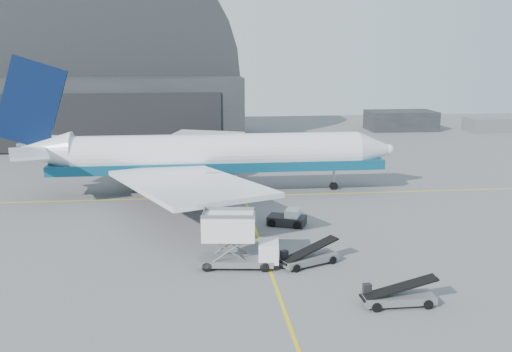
{
  "coord_description": "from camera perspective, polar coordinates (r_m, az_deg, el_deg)",
  "views": [
    {
      "loc": [
        -5.63,
        -43.92,
        16.7
      ],
      "look_at": [
        0.39,
        10.5,
        4.5
      ],
      "focal_mm": 40.0,
      "sensor_mm": 36.0,
      "label": 1
    }
  ],
  "objects": [
    {
      "name": "distant_bldg_a",
      "position": [
        124.98,
        14.23,
        4.5
      ],
      "size": [
        14.0,
        8.0,
        4.0
      ],
      "primitive_type": "cube",
      "color": "black",
      "rests_on": "ground"
    },
    {
      "name": "belt_loader_b",
      "position": [
        39.88,
        13.95,
        -11.64
      ],
      "size": [
        5.13,
        1.84,
        1.95
      ],
      "rotation": [
        0.0,
        0.0,
        0.01
      ],
      "color": "slate",
      "rests_on": "ground"
    },
    {
      "name": "pushback_tug",
      "position": [
        55.45,
        3.21,
        -4.31
      ],
      "size": [
        4.07,
        3.22,
        1.66
      ],
      "rotation": [
        0.0,
        0.0,
        -0.39
      ],
      "color": "black",
      "rests_on": "ground"
    },
    {
      "name": "traffic_cone",
      "position": [
        46.46,
        -1.04,
        -8.18
      ],
      "size": [
        0.36,
        0.36,
        0.52
      ],
      "color": "red",
      "rests_on": "ground"
    },
    {
      "name": "catering_truck",
      "position": [
        44.62,
        -2.04,
        -6.47
      ],
      "size": [
        6.42,
        3.04,
        4.25
      ],
      "rotation": [
        0.0,
        0.0,
        -0.13
      ],
      "color": "slate",
      "rests_on": "ground"
    },
    {
      "name": "distant_bldg_b",
      "position": [
        128.38,
        22.0,
        4.17
      ],
      "size": [
        8.0,
        6.0,
        2.8
      ],
      "primitive_type": "cube",
      "color": "slate",
      "rests_on": "ground"
    },
    {
      "name": "hangar",
      "position": [
        110.32,
        -15.0,
        8.42
      ],
      "size": [
        50.0,
        28.3,
        28.0
      ],
      "color": "black",
      "rests_on": "ground"
    },
    {
      "name": "ground",
      "position": [
        47.32,
        0.94,
        -8.1
      ],
      "size": [
        200.0,
        200.0,
        0.0
      ],
      "primitive_type": "plane",
      "color": "#565659",
      "rests_on": "ground"
    },
    {
      "name": "airliner",
      "position": [
        67.02,
        -5.35,
        2.07
      ],
      "size": [
        46.38,
        44.98,
        16.28
      ],
      "color": "white",
      "rests_on": "ground"
    },
    {
      "name": "taxi_lines",
      "position": [
        59.26,
        -0.6,
        -3.8
      ],
      "size": [
        80.0,
        42.12,
        0.02
      ],
      "color": "gold",
      "rests_on": "ground"
    },
    {
      "name": "belt_loader_a",
      "position": [
        45.66,
        5.24,
        -8.14
      ],
      "size": [
        5.09,
        3.4,
        1.94
      ],
      "rotation": [
        0.0,
        0.0,
        0.41
      ],
      "color": "slate",
      "rests_on": "ground"
    }
  ]
}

